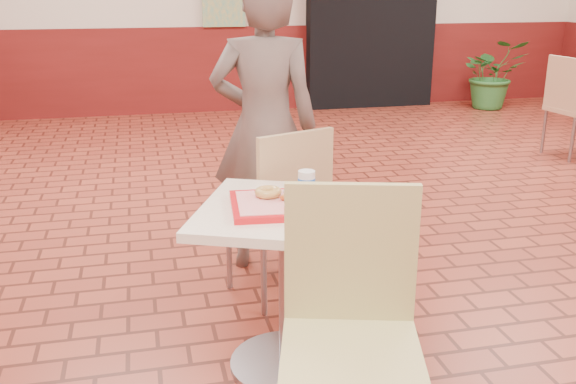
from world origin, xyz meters
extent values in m
cube|color=maroon|center=(0.00, 0.00, 0.00)|extent=(8.00, 10.00, 0.01)
cube|color=#5C1311|center=(0.00, 4.98, 0.50)|extent=(8.00, 0.04, 1.00)
cube|color=black|center=(1.20, 4.88, 1.10)|extent=(1.60, 0.22, 2.20)
cube|color=beige|center=(-1.12, -0.57, 0.67)|extent=(0.65, 0.65, 0.04)
cylinder|color=gray|center=(-1.12, -0.57, 0.32)|extent=(0.07, 0.07, 0.65)
cylinder|color=gray|center=(-1.12, -0.57, 0.01)|extent=(0.47, 0.47, 0.03)
cube|color=tan|center=(-1.07, -1.19, 0.43)|extent=(0.51, 0.51, 0.04)
cube|color=tan|center=(-1.02, -1.00, 0.67)|extent=(0.41, 0.14, 0.46)
cylinder|color=gray|center=(-1.19, -0.97, 0.20)|extent=(0.03, 0.03, 0.41)
cube|color=tan|center=(-1.03, 0.09, 0.40)|extent=(0.51, 0.51, 0.04)
cube|color=tan|center=(-0.97, -0.08, 0.64)|extent=(0.38, 0.16, 0.43)
cylinder|color=gray|center=(-0.93, 0.31, 0.19)|extent=(0.03, 0.03, 0.38)
cylinder|color=gray|center=(-1.24, 0.19, 0.19)|extent=(0.03, 0.03, 0.38)
cylinder|color=gray|center=(-0.81, -0.01, 0.19)|extent=(0.03, 0.03, 0.38)
cylinder|color=gray|center=(-1.13, -0.13, 0.19)|extent=(0.03, 0.03, 0.38)
imported|color=brown|center=(-1.00, 0.45, 0.77)|extent=(0.62, 0.48, 1.54)
cube|color=red|center=(-1.12, -0.57, 0.70)|extent=(0.42, 0.33, 0.02)
cube|color=#E18585|center=(-1.12, -0.57, 0.71)|extent=(0.37, 0.28, 0.00)
torus|color=#B98B43|center=(-1.18, -0.50, 0.73)|extent=(0.10, 0.10, 0.03)
ellipsoid|color=#CF843C|center=(-1.07, -0.58, 0.73)|extent=(0.15, 0.11, 0.04)
cube|color=white|center=(-1.07, -0.58, 0.75)|extent=(0.13, 0.10, 0.01)
ellipsoid|color=#B74619|center=(-1.13, -0.56, 0.72)|extent=(0.03, 0.03, 0.02)
cylinder|color=silver|center=(-1.02, -0.48, 0.75)|extent=(0.07, 0.07, 0.08)
cylinder|color=blue|center=(-1.02, -0.48, 0.76)|extent=(0.07, 0.07, 0.02)
cube|color=tan|center=(1.95, 2.10, 0.66)|extent=(0.08, 0.41, 0.45)
cylinder|color=gray|center=(2.29, 2.32, 0.20)|extent=(0.03, 0.03, 0.40)
cylinder|color=gray|center=(1.98, 1.93, 0.20)|extent=(0.03, 0.03, 0.40)
cylinder|color=gray|center=(1.94, 2.28, 0.20)|extent=(0.03, 0.03, 0.40)
imported|color=#2B6B2D|center=(2.63, 4.40, 0.42)|extent=(0.87, 0.79, 0.85)
camera|label=1|loc=(-1.63, -2.76, 1.48)|focal=40.00mm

